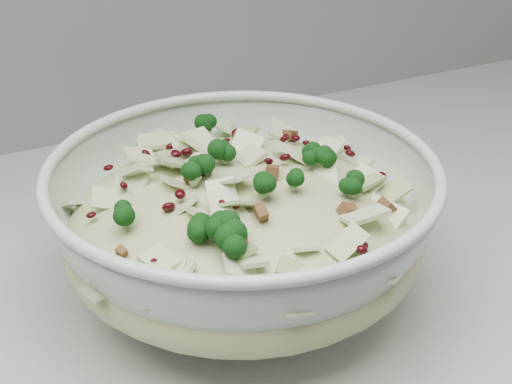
# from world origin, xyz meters

# --- Properties ---
(mixing_bowl) EXTENTS (0.33, 0.33, 0.13)m
(mixing_bowl) POSITION_xyz_m (-0.19, 1.60, 0.97)
(mixing_bowl) COLOR #B3C5B8
(mixing_bowl) RESTS_ON counter
(salad) EXTENTS (0.37, 0.37, 0.13)m
(salad) POSITION_xyz_m (-0.19, 1.60, 0.99)
(salad) COLOR #B6BF82
(salad) RESTS_ON mixing_bowl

